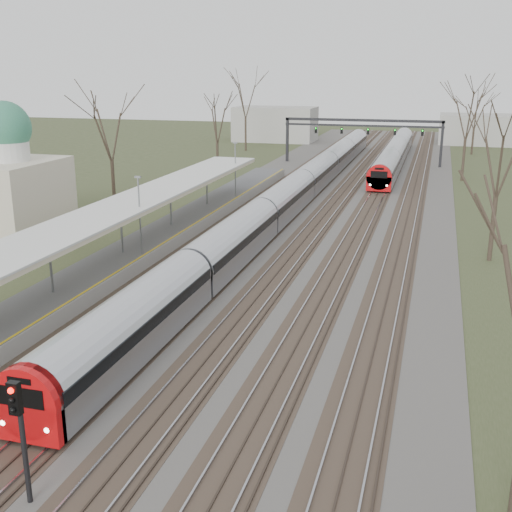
{
  "coord_description": "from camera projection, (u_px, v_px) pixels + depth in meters",
  "views": [
    {
      "loc": [
        10.13,
        -2.05,
        12.46
      ],
      "look_at": [
        0.4,
        32.34,
        2.0
      ],
      "focal_mm": 45.0,
      "sensor_mm": 36.0,
      "label": 1
    }
  ],
  "objects": [
    {
      "name": "tree_west_far",
      "position": [
        110.0,
        123.0,
        54.56
      ],
      "size": [
        5.5,
        5.5,
        11.33
      ],
      "color": "#2D231C",
      "rests_on": "ground"
    },
    {
      "name": "platform",
      "position": [
        146.0,
        246.0,
        44.9
      ],
      "size": [
        3.5,
        69.0,
        1.0
      ],
      "primitive_type": "cube",
      "color": "#9E9B93",
      "rests_on": "ground"
    },
    {
      "name": "signal_gantry",
      "position": [
        363.0,
        128.0,
        85.07
      ],
      "size": [
        21.0,
        0.59,
        6.08
      ],
      "color": "black",
      "rests_on": "ground"
    },
    {
      "name": "train_far",
      "position": [
        395.0,
        153.0,
        86.4
      ],
      "size": [
        2.62,
        45.21,
        3.05
      ],
      "color": "#9A9CA3",
      "rests_on": "ground"
    },
    {
      "name": "canopy",
      "position": [
        112.0,
        212.0,
        39.76
      ],
      "size": [
        4.1,
        50.0,
        3.11
      ],
      "color": "slate",
      "rests_on": "platform"
    },
    {
      "name": "track_bed",
      "position": [
        322.0,
        209.0,
        58.75
      ],
      "size": [
        24.0,
        160.0,
        0.22
      ],
      "color": "#474442",
      "rests_on": "ground"
    },
    {
      "name": "tree_east_far",
      "position": [
        501.0,
        153.0,
        41.13
      ],
      "size": [
        5.0,
        5.0,
        10.3
      ],
      "color": "#2D231C",
      "rests_on": "ground"
    },
    {
      "name": "train_near",
      "position": [
        301.0,
        185.0,
        62.77
      ],
      "size": [
        2.62,
        90.21,
        3.05
      ],
      "color": "#9A9CA3",
      "rests_on": "ground"
    },
    {
      "name": "signal_post",
      "position": [
        20.0,
        424.0,
        18.25
      ],
      "size": [
        0.35,
        0.45,
        4.1
      ],
      "color": "black",
      "rests_on": "ground"
    }
  ]
}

